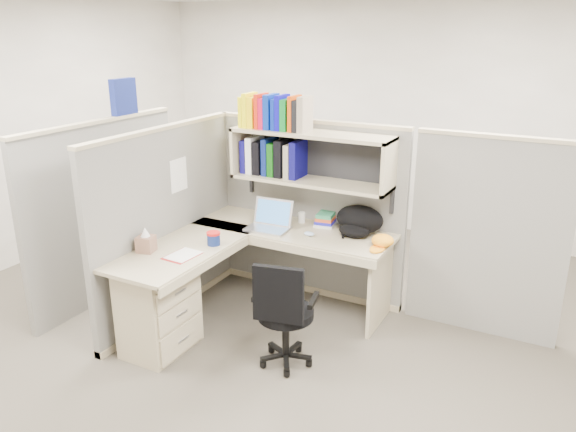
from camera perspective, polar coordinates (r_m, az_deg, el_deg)
The scene contains 14 objects.
ground at distance 4.70m, azimuth -2.81°, elevation -11.82°, with size 6.00×6.00×0.00m, color #36322A.
room_shell at distance 4.12m, azimuth -3.16°, elevation 7.95°, with size 6.00×6.00×6.00m.
cubicle at distance 4.86m, azimuth -3.99°, elevation 0.94°, with size 3.79×1.84×1.95m.
desk at distance 4.49m, azimuth -9.29°, elevation -7.26°, with size 1.74×1.75×0.73m.
laptop at distance 4.77m, azimuth -2.12°, elevation 0.00°, with size 0.36×0.36×0.26m, color #B2B1B6, non-canonical shape.
backpack at distance 4.70m, azimuth 7.06°, elevation -0.52°, with size 0.41×0.31×0.24m, color black, non-canonical shape.
orange_cap at distance 4.51m, azimuth 9.60°, elevation -2.48°, with size 0.18×0.21×0.10m, color orange, non-canonical shape.
snack_canister at distance 4.51m, azimuth -7.57°, elevation -2.25°, with size 0.11×0.11×0.11m.
tissue_box at distance 4.47m, azimuth -14.26°, elevation -2.32°, with size 0.13×0.13×0.20m, color #89614D, non-canonical shape.
mouse at distance 4.68m, azimuth 2.16°, elevation -1.81°, with size 0.09×0.06×0.03m, color #9AB6DB.
paper_cup at distance 4.99m, azimuth 1.40°, elevation -0.14°, with size 0.06×0.06×0.09m, color silver.
book_stack at distance 4.94m, azimuth 3.89°, elevation -0.28°, with size 0.17×0.22×0.11m, color gray, non-canonical shape.
loose_paper at distance 4.37m, azimuth -10.58°, elevation -3.90°, with size 0.19×0.25×0.00m, color white, non-canonical shape.
task_chair at distance 4.14m, azimuth -0.38°, elevation -11.47°, with size 0.48×0.45×0.86m.
Camera 1 is at (2.09, -3.47, 2.39)m, focal length 35.00 mm.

